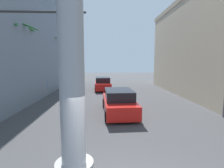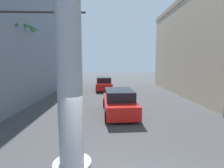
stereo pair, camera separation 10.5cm
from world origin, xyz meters
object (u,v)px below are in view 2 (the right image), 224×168
object	(u,v)px
palm_tree_mid_left	(16,51)
pedestrian_far_left	(47,86)
car_far	(104,84)
car_lead	(119,102)
palm_tree_far_left	(52,59)
street_lamp	(223,38)

from	to	relation	value
palm_tree_mid_left	pedestrian_far_left	xyz separation A→B (m)	(0.62, 4.47, -3.19)
car_far	pedestrian_far_left	world-z (taller)	pedestrian_far_left
car_lead	car_far	xyz separation A→B (m)	(-1.22, 9.96, -0.00)
palm_tree_mid_left	palm_tree_far_left	xyz separation A→B (m)	(0.17, 8.07, -0.39)
car_far	pedestrian_far_left	bearing A→B (deg)	-148.24
street_lamp	car_lead	bearing A→B (deg)	168.91
car_lead	palm_tree_mid_left	size ratio (longest dim) A/B	0.75
palm_tree_mid_left	palm_tree_far_left	bearing A→B (deg)	88.81
car_lead	pedestrian_far_left	distance (m)	9.45
car_lead	palm_tree_far_left	distance (m)	12.82
street_lamp	pedestrian_far_left	distance (m)	15.38
palm_tree_far_left	pedestrian_far_left	world-z (taller)	palm_tree_far_left
street_lamp	car_lead	xyz separation A→B (m)	(-5.93, 1.16, -3.99)
car_far	palm_tree_mid_left	distance (m)	10.75
car_lead	street_lamp	bearing A→B (deg)	-11.09
car_lead	palm_tree_far_left	size ratio (longest dim) A/B	0.74
car_lead	palm_tree_mid_left	bearing A→B (deg)	165.37
street_lamp	car_far	xyz separation A→B (m)	(-7.14, 11.12, -3.99)
palm_tree_mid_left	pedestrian_far_left	size ratio (longest dim) A/B	3.88
car_far	pedestrian_far_left	xyz separation A→B (m)	(-5.70, -3.53, 0.23)
palm_tree_mid_left	palm_tree_far_left	size ratio (longest dim) A/B	0.98
palm_tree_mid_left	pedestrian_far_left	distance (m)	5.52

